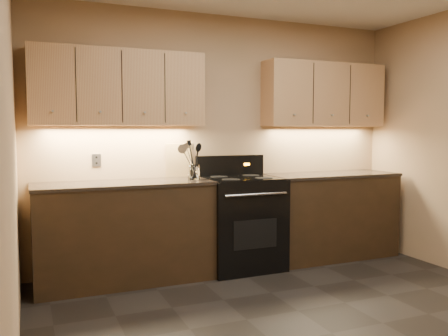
{
  "coord_description": "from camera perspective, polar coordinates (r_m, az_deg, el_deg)",
  "views": [
    {
      "loc": [
        -1.93,
        -2.64,
        1.41
      ],
      "look_at": [
        -0.2,
        1.45,
        1.05
      ],
      "focal_mm": 38.0,
      "sensor_mm": 36.0,
      "label": 1
    }
  ],
  "objects": [
    {
      "name": "black_turner",
      "position": [
        4.58,
        -3.47,
        1.18
      ],
      "size": [
        0.14,
        0.16,
        0.39
      ],
      "primitive_type": null,
      "rotation": [
        -0.19,
        -0.08,
        0.25
      ],
      "color": "black",
      "rests_on": "utensil_crock"
    },
    {
      "name": "cutting_board",
      "position": [
        4.85,
        -5.42,
        0.94
      ],
      "size": [
        0.27,
        0.07,
        0.34
      ],
      "primitive_type": "cube",
      "rotation": [
        0.09,
        0.0,
        -0.09
      ],
      "color": "tan",
      "rests_on": "counter_left"
    },
    {
      "name": "floor",
      "position": [
        3.56,
        12.86,
        -18.81
      ],
      "size": [
        4.0,
        4.0,
        0.0
      ],
      "primitive_type": "plane",
      "color": "black",
      "rests_on": "ground"
    },
    {
      "name": "wall_left",
      "position": [
        2.65,
        -24.4,
        1.85
      ],
      "size": [
        0.04,
        4.0,
        2.6
      ],
      "primitive_type": "cube",
      "color": "tan",
      "rests_on": "ground"
    },
    {
      "name": "stove",
      "position": [
        4.86,
        2.04,
        -6.43
      ],
      "size": [
        0.76,
        0.68,
        1.14
      ],
      "color": "black",
      "rests_on": "ground"
    },
    {
      "name": "black_spoon",
      "position": [
        4.61,
        -3.71,
        0.97
      ],
      "size": [
        0.09,
        0.16,
        0.35
      ],
      "primitive_type": null,
      "rotation": [
        0.3,
        0.04,
        0.11
      ],
      "color": "black",
      "rests_on": "utensil_crock"
    },
    {
      "name": "upper_cab_left",
      "position": [
        4.59,
        -12.52,
        9.39
      ],
      "size": [
        1.6,
        0.3,
        0.7
      ],
      "primitive_type": "cube",
      "color": "tan",
      "rests_on": "wall_back"
    },
    {
      "name": "steel_spatula",
      "position": [
        4.62,
        -3.31,
        1.11
      ],
      "size": [
        0.21,
        0.11,
        0.38
      ],
      "primitive_type": null,
      "rotation": [
        0.05,
        -0.32,
        -0.24
      ],
      "color": "silver",
      "rests_on": "utensil_crock"
    },
    {
      "name": "utensil_crock",
      "position": [
        4.61,
        -3.63,
        -0.56
      ],
      "size": [
        0.15,
        0.15,
        0.14
      ],
      "color": "white",
      "rests_on": "counter_left"
    },
    {
      "name": "upper_cab_right",
      "position": [
        5.48,
        11.94,
        8.6
      ],
      "size": [
        1.44,
        0.3,
        0.7
      ],
      "primitive_type": "cube",
      "color": "tan",
      "rests_on": "wall_back"
    },
    {
      "name": "counter_left",
      "position": [
        4.52,
        -11.88,
        -7.54
      ],
      "size": [
        1.62,
        0.62,
        0.93
      ],
      "color": "black",
      "rests_on": "ground"
    },
    {
      "name": "outlet_plate",
      "position": [
        4.69,
        -15.09,
        0.91
      ],
      "size": [
        0.08,
        0.01,
        0.12
      ],
      "primitive_type": "cube",
      "color": "#B2B5BA",
      "rests_on": "wall_back"
    },
    {
      "name": "wooden_spoon",
      "position": [
        4.59,
        -4.07,
        0.96
      ],
      "size": [
        0.11,
        0.15,
        0.35
      ],
      "primitive_type": null,
      "rotation": [
        -0.22,
        0.17,
        0.18
      ],
      "color": "tan",
      "rests_on": "utensil_crock"
    },
    {
      "name": "counter_right",
      "position": [
        5.42,
        12.61,
        -5.53
      ],
      "size": [
        1.46,
        0.62,
        0.93
      ],
      "color": "black",
      "rests_on": "ground"
    },
    {
      "name": "wall_back",
      "position": [
        5.03,
        -0.29,
        3.36
      ],
      "size": [
        4.0,
        0.04,
        2.6
      ],
      "primitive_type": "cube",
      "color": "tan",
      "rests_on": "ground"
    },
    {
      "name": "steel_skimmer",
      "position": [
        4.6,
        -3.27,
        0.95
      ],
      "size": [
        0.25,
        0.11,
        0.35
      ],
      "primitive_type": null,
      "rotation": [
        0.04,
        -0.48,
        -0.14
      ],
      "color": "silver",
      "rests_on": "utensil_crock"
    }
  ]
}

